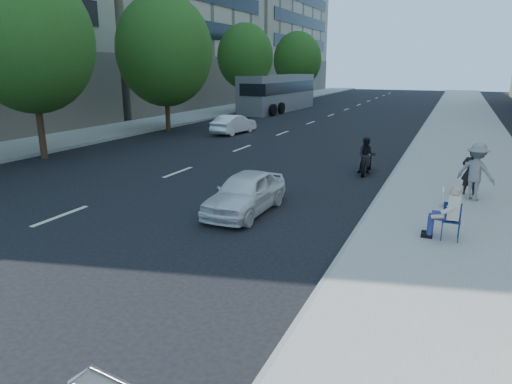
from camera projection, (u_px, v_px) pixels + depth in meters
The scene contains 15 objects.
ground at pixel (237, 291), 8.59m from camera, with size 160.00×160.00×0.00m, color black.
near_sidewalk at pixel (464, 143), 24.69m from camera, with size 5.00×120.00×0.15m, color gray.
far_sidewalk at pixel (149, 124), 32.69m from camera, with size 4.50×120.00×0.15m, color gray.
far_bldg_north at pixel (236, 0), 71.19m from camera, with size 22.00×28.00×28.00m, color #B7AC89.
tree_far_b at pixel (30, 41), 19.57m from camera, with size 5.40×5.40×8.24m.
tree_far_c at pixel (164, 51), 28.43m from camera, with size 6.00×6.00×8.47m.
tree_far_d at pixel (245, 56), 39.07m from camera, with size 4.80×4.80×7.65m.
tree_far_e at pixel (297, 60), 51.47m from camera, with size 5.40×5.40×7.89m.
seated_protester at pixel (447, 209), 10.60m from camera, with size 0.83×1.12×1.31m.
jogger at pixel (476, 172), 13.69m from camera, with size 1.13×0.65×1.74m, color gray.
pedestrian_woman at pixel (471, 171), 14.28m from camera, with size 0.55×0.36×1.50m, color black.
white_sedan_near at pixel (245, 193), 13.04m from camera, with size 1.40×3.47×1.18m, color silver.
white_sedan_mid at pixel (234, 124), 28.49m from camera, with size 1.24×3.55×1.17m, color white.
motorcycle at pixel (367, 157), 17.83m from camera, with size 0.76×2.05×1.42m.
bus at pixel (279, 93), 42.73m from camera, with size 3.32×12.19×3.30m.
Camera 1 is at (3.44, -6.99, 4.08)m, focal length 32.00 mm.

